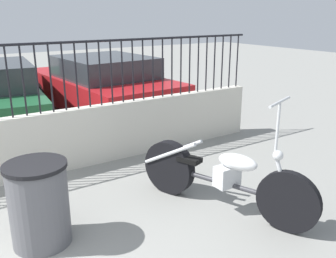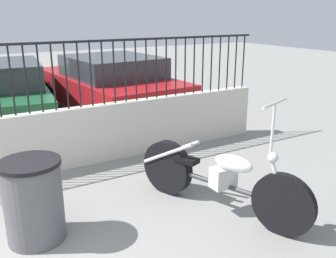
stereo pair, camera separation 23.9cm
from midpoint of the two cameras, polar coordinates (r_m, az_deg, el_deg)
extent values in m
cylinder|color=black|center=(5.29, -21.56, 6.92)|extent=(0.02, 0.02, 0.95)
cylinder|color=black|center=(5.31, -19.64, 7.17)|extent=(0.02, 0.02, 0.95)
cylinder|color=black|center=(5.35, -17.75, 7.42)|extent=(0.02, 0.02, 0.95)
cylinder|color=black|center=(5.39, -15.88, 7.65)|extent=(0.02, 0.02, 0.95)
cylinder|color=black|center=(5.44, -14.04, 7.87)|extent=(0.02, 0.02, 0.95)
cylinder|color=black|center=(5.49, -12.23, 8.09)|extent=(0.02, 0.02, 0.95)
cylinder|color=black|center=(5.55, -10.45, 8.28)|extent=(0.02, 0.02, 0.95)
cylinder|color=black|center=(5.61, -8.71, 8.47)|extent=(0.02, 0.02, 0.95)
cylinder|color=black|center=(5.68, -7.01, 8.65)|extent=(0.02, 0.02, 0.95)
cylinder|color=black|center=(5.75, -5.35, 8.81)|extent=(0.02, 0.02, 0.95)
cylinder|color=black|center=(5.83, -3.73, 8.96)|extent=(0.02, 0.02, 0.95)
cylinder|color=black|center=(5.91, -2.15, 9.10)|extent=(0.02, 0.02, 0.95)
cylinder|color=black|center=(6.00, -0.62, 9.23)|extent=(0.02, 0.02, 0.95)
cylinder|color=black|center=(6.09, 0.87, 9.35)|extent=(0.02, 0.02, 0.95)
cylinder|color=black|center=(6.18, 2.32, 9.47)|extent=(0.02, 0.02, 0.95)
cylinder|color=black|center=(6.28, 3.72, 9.57)|extent=(0.02, 0.02, 0.95)
cylinder|color=black|center=(6.38, 5.08, 9.66)|extent=(0.02, 0.02, 0.95)
cylinder|color=black|center=(6.49, 6.40, 9.75)|extent=(0.02, 0.02, 0.95)
cylinder|color=black|center=(6.59, 7.68, 9.83)|extent=(0.02, 0.02, 0.95)
cylinder|color=black|center=(6.70, 8.91, 9.90)|extent=(0.02, 0.02, 0.95)
cylinder|color=black|center=(6.82, 10.11, 9.96)|extent=(0.02, 0.02, 0.95)
cylinder|color=black|center=(6.94, 11.26, 10.02)|extent=(0.02, 0.02, 0.95)
cylinder|color=black|center=(7.06, 12.38, 10.07)|extent=(0.02, 0.02, 0.95)
cylinder|color=black|center=(4.10, 18.75, -10.87)|extent=(0.32, 0.66, 0.68)
cylinder|color=black|center=(4.76, 1.38, -5.88)|extent=(0.37, 0.69, 0.69)
cylinder|color=#38383D|center=(4.38, 9.37, -8.28)|extent=(0.55, 1.33, 0.06)
cube|color=silver|center=(4.31, 10.01, -7.25)|extent=(0.28, 0.18, 0.24)
ellipsoid|color=white|center=(4.18, 11.59, -5.16)|extent=(0.35, 0.50, 0.18)
cube|color=black|center=(4.52, 4.41, -4.71)|extent=(0.25, 0.32, 0.06)
cylinder|color=silver|center=(4.02, 17.90, -7.40)|extent=(0.12, 0.22, 0.51)
sphere|color=silver|center=(3.95, 17.40, -4.17)|extent=(0.11, 0.11, 0.11)
cylinder|color=silver|center=(3.87, 17.37, -0.10)|extent=(0.03, 0.03, 0.54)
cylinder|color=silver|center=(3.80, 17.73, 3.75)|extent=(0.50, 0.21, 0.03)
cylinder|color=silver|center=(4.59, 1.36, -3.78)|extent=(0.31, 0.73, 0.43)
cylinder|color=silver|center=(4.70, 2.41, -3.30)|extent=(0.31, 0.73, 0.43)
cylinder|color=#56565B|center=(3.98, -18.14, -10.63)|extent=(0.57, 0.57, 0.81)
cylinder|color=black|center=(3.80, -18.74, -4.95)|extent=(0.60, 0.60, 0.04)
cylinder|color=black|center=(9.72, -18.63, 5.24)|extent=(0.18, 0.65, 0.64)
cylinder|color=black|center=(7.24, -16.52, 1.49)|extent=(0.18, 0.65, 0.64)
cube|color=#1E5933|center=(8.39, -23.47, 4.30)|extent=(2.22, 4.30, 0.56)
cylinder|color=black|center=(9.41, -16.54, 5.06)|extent=(0.16, 0.65, 0.64)
cylinder|color=black|center=(10.09, -6.90, 6.44)|extent=(0.16, 0.65, 0.64)
cylinder|color=black|center=(7.06, -9.80, 1.56)|extent=(0.16, 0.65, 0.64)
cylinder|color=black|center=(7.93, 1.91, 3.56)|extent=(0.16, 0.65, 0.64)
cube|color=#AD191E|center=(8.51, -8.17, 5.99)|extent=(2.19, 4.31, 0.64)
cube|color=#2D3338|center=(8.24, -7.67, 9.42)|extent=(1.84, 2.13, 0.44)
camera|label=1|loc=(0.12, -88.65, 0.42)|focal=40.00mm
camera|label=2|loc=(0.12, 91.35, -0.42)|focal=40.00mm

